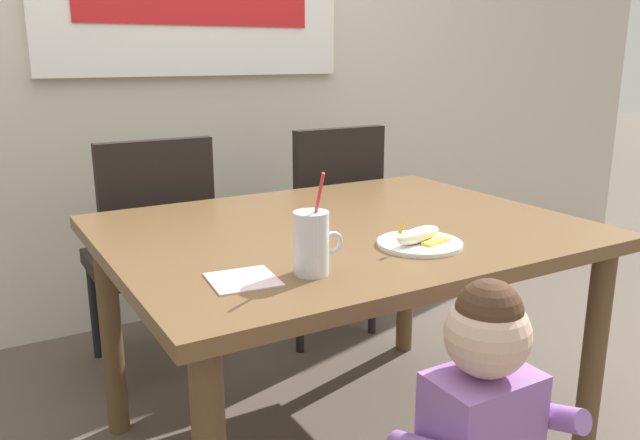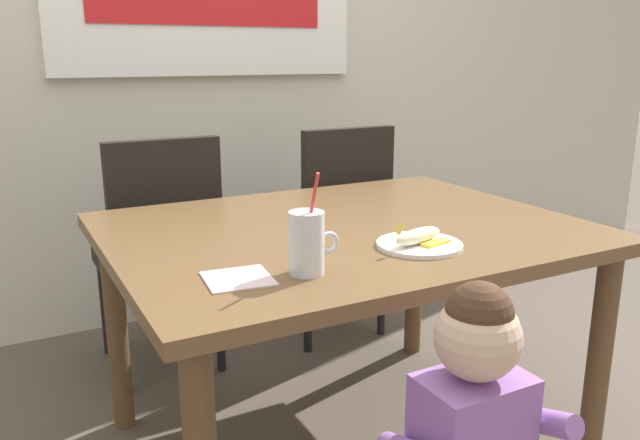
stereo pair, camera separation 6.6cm
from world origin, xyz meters
name	(u,v)px [view 2 (the right image)]	position (x,y,z in m)	size (l,w,h in m)	color
back_wall	(194,10)	(0.00, 1.40, 1.45)	(6.40, 0.17, 2.90)	beige
dining_table	(345,254)	(0.00, 0.00, 0.66)	(1.39, 1.08, 0.75)	brown
dining_chair_left	(161,243)	(-0.37, 0.79, 0.54)	(0.44, 0.44, 0.96)	black
dining_chair_right	(335,220)	(0.40, 0.77, 0.54)	(0.44, 0.44, 0.96)	black
toddler_standing	(472,429)	(-0.14, -0.74, 0.53)	(0.33, 0.24, 0.84)	#3F4760
milk_cup	(307,246)	(-0.30, -0.33, 0.82)	(0.13, 0.09, 0.25)	silver
snack_plate	(419,245)	(0.06, -0.28, 0.76)	(0.23, 0.23, 0.01)	white
peeled_banana	(419,236)	(0.06, -0.29, 0.78)	(0.18, 0.12, 0.07)	#F4EAC6
paper_napkin	(238,279)	(-0.46, -0.29, 0.76)	(0.15, 0.15, 0.00)	silver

